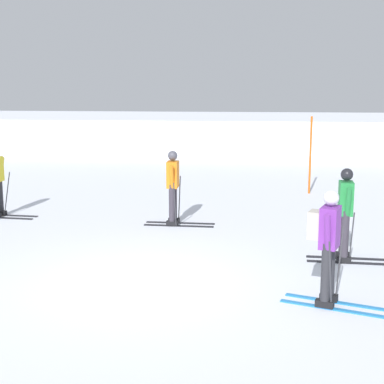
{
  "coord_description": "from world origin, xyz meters",
  "views": [
    {
      "loc": [
        1.79,
        -8.76,
        3.17
      ],
      "look_at": [
        0.47,
        3.33,
        0.9
      ],
      "focal_mm": 53.85,
      "sensor_mm": 36.0,
      "label": 1
    }
  ],
  "objects_px": {
    "skier_orange": "(173,185)",
    "skier_green": "(346,212)",
    "skier_purple": "(328,242)",
    "trail_marker_pole": "(310,155)"
  },
  "relations": [
    {
      "from": "skier_orange",
      "to": "skier_green",
      "type": "distance_m",
      "value": 4.23
    },
    {
      "from": "skier_purple",
      "to": "trail_marker_pole",
      "type": "height_order",
      "value": "trail_marker_pole"
    },
    {
      "from": "skier_purple",
      "to": "skier_orange",
      "type": "relative_size",
      "value": 1.0
    },
    {
      "from": "skier_green",
      "to": "trail_marker_pole",
      "type": "height_order",
      "value": "trail_marker_pole"
    },
    {
      "from": "skier_orange",
      "to": "skier_green",
      "type": "bearing_deg",
      "value": -34.61
    },
    {
      "from": "skier_orange",
      "to": "skier_green",
      "type": "xyz_separation_m",
      "value": [
        3.48,
        -2.4,
        -0.0
      ]
    },
    {
      "from": "skier_purple",
      "to": "trail_marker_pole",
      "type": "distance_m",
      "value": 8.91
    },
    {
      "from": "trail_marker_pole",
      "to": "skier_green",
      "type": "bearing_deg",
      "value": -89.77
    },
    {
      "from": "skier_orange",
      "to": "trail_marker_pole",
      "type": "distance_m",
      "value": 5.5
    },
    {
      "from": "skier_orange",
      "to": "trail_marker_pole",
      "type": "bearing_deg",
      "value": 51.07
    }
  ]
}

